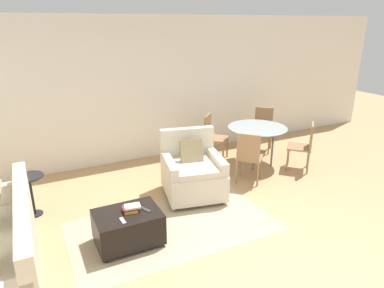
% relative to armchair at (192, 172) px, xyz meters
% --- Properties ---
extents(ground_plane, '(20.00, 20.00, 0.00)m').
position_rel_armchair_xyz_m(ground_plane, '(-0.12, -1.53, -0.38)').
color(ground_plane, tan).
extents(wall_back, '(12.00, 0.06, 2.75)m').
position_rel_armchair_xyz_m(wall_back, '(-0.12, 1.89, 1.00)').
color(wall_back, white).
rests_on(wall_back, ground_plane).
extents(area_rug, '(2.71, 1.48, 0.01)m').
position_rel_armchair_xyz_m(area_rug, '(-0.65, -0.72, -0.38)').
color(area_rug, tan).
rests_on(area_rug, ground_plane).
extents(armchair, '(1.04, 1.08, 1.00)m').
position_rel_armchair_xyz_m(armchair, '(0.00, 0.00, 0.00)').
color(armchair, beige).
rests_on(armchair, ground_plane).
extents(ottoman, '(0.79, 0.58, 0.43)m').
position_rel_armchair_xyz_m(ottoman, '(-1.29, -0.80, -0.14)').
color(ottoman, black).
rests_on(ottoman, ground_plane).
extents(book_stack, '(0.22, 0.18, 0.08)m').
position_rel_armchair_xyz_m(book_stack, '(-1.23, -0.78, 0.09)').
color(book_stack, gold).
rests_on(book_stack, ottoman).
extents(tv_remote_primary, '(0.11, 0.17, 0.01)m').
position_rel_armchair_xyz_m(tv_remote_primary, '(-1.06, -0.83, 0.05)').
color(tv_remote_primary, '#333338').
rests_on(tv_remote_primary, ottoman).
extents(tv_remote_secondary, '(0.05, 0.14, 0.01)m').
position_rel_armchair_xyz_m(tv_remote_secondary, '(-1.38, -0.95, 0.05)').
color(tv_remote_secondary, '#B7B7BC').
rests_on(tv_remote_secondary, ottoman).
extents(side_table, '(0.39, 0.39, 0.61)m').
position_rel_armchair_xyz_m(side_table, '(-2.31, 0.45, 0.04)').
color(side_table, black).
rests_on(side_table, ground_plane).
extents(dining_table, '(1.11, 1.11, 0.74)m').
position_rel_armchair_xyz_m(dining_table, '(1.66, 0.58, 0.28)').
color(dining_table, '#99A8AD').
rests_on(dining_table, ground_plane).
extents(dining_chair_near_left, '(0.59, 0.59, 0.90)m').
position_rel_armchair_xyz_m(dining_chair_near_left, '(1.04, -0.04, 0.14)').
color(dining_chair_near_left, '#93704C').
rests_on(dining_chair_near_left, ground_plane).
extents(dining_chair_near_right, '(0.59, 0.59, 0.90)m').
position_rel_armchair_xyz_m(dining_chair_near_right, '(2.28, -0.04, 0.14)').
color(dining_chair_near_right, '#93704C').
rests_on(dining_chair_near_right, ground_plane).
extents(dining_chair_far_left, '(0.59, 0.59, 0.90)m').
position_rel_armchair_xyz_m(dining_chair_far_left, '(1.04, 1.20, 0.14)').
color(dining_chair_far_left, '#93704C').
rests_on(dining_chair_far_left, ground_plane).
extents(dining_chair_far_right, '(0.59, 0.59, 0.90)m').
position_rel_armchair_xyz_m(dining_chair_far_right, '(2.28, 1.20, 0.14)').
color(dining_chair_far_right, '#93704C').
rests_on(dining_chair_far_right, ground_plane).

